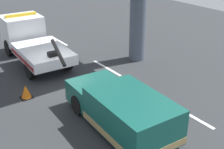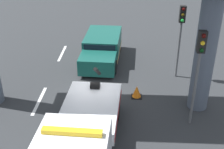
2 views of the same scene
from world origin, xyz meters
name	(u,v)px [view 1 (image 1 of 2)]	position (x,y,z in m)	size (l,w,h in m)	color
ground_plane	(62,82)	(0.00, 0.00, -0.05)	(60.00, 40.00, 0.10)	#2D3033
lane_stripe_west	(189,114)	(-6.00, -2.84, 0.00)	(2.60, 0.16, 0.01)	silver
lane_stripe_mid	(107,68)	(0.00, -2.84, 0.00)	(2.60, 0.16, 0.01)	silver
lane_stripe_east	(59,40)	(6.00, -2.84, 0.00)	(2.60, 0.16, 0.01)	silver
tow_truck_white	(31,39)	(3.92, -0.04, 1.20)	(7.30, 2.69, 2.46)	white
towed_van_green	(123,110)	(-5.10, 0.00, 0.78)	(5.30, 2.44, 1.58)	#145147
traffic_cone_orange	(26,92)	(-0.61, 2.14, 0.30)	(0.54, 0.54, 0.64)	orange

